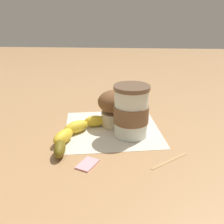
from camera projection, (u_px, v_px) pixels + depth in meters
ground_plane at (112, 129)px, 0.72m from camera, size 3.00×3.00×0.00m
paper_napkin at (112, 128)px, 0.72m from camera, size 0.29×0.29×0.00m
coffee_cup at (131, 111)px, 0.66m from camera, size 0.09×0.09×0.13m
muffin at (114, 106)px, 0.72m from camera, size 0.09×0.09×0.10m
banana at (74, 132)px, 0.66m from camera, size 0.13×0.21×0.03m
sugar_packet at (87, 163)px, 0.56m from camera, size 0.05×0.06×0.01m
wooden_stirrer at (170, 161)px, 0.57m from camera, size 0.09×0.08×0.00m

